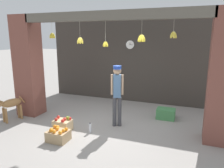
% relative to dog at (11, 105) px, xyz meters
% --- Properties ---
extents(ground_plane, '(60.00, 60.00, 0.00)m').
position_rel_dog_xyz_m(ground_plane, '(2.86, 0.44, -0.50)').
color(ground_plane, gray).
extents(shop_back_wall, '(6.81, 0.12, 3.08)m').
position_rel_dog_xyz_m(shop_back_wall, '(2.86, 3.27, 1.04)').
color(shop_back_wall, '#38332D').
rests_on(shop_back_wall, ground_plane).
extents(shop_pillar_left, '(0.70, 0.60, 3.08)m').
position_rel_dog_xyz_m(shop_pillar_left, '(0.11, 0.74, 1.04)').
color(shop_pillar_left, brown).
rests_on(shop_pillar_left, ground_plane).
extents(storefront_awning, '(4.91, 0.27, 0.89)m').
position_rel_dog_xyz_m(storefront_awning, '(2.86, 0.56, 2.43)').
color(storefront_awning, '#5B564C').
extents(dog, '(0.42, 0.85, 0.72)m').
position_rel_dog_xyz_m(dog, '(0.00, 0.00, 0.00)').
color(dog, '#9E7042').
rests_on(dog, ground_plane).
extents(shopkeeper, '(0.33, 0.30, 1.70)m').
position_rel_dog_xyz_m(shopkeeper, '(3.05, 0.76, 0.51)').
color(shopkeeper, '#424247').
rests_on(shopkeeper, ground_plane).
extents(fruit_crate_oranges, '(0.49, 0.40, 0.34)m').
position_rel_dog_xyz_m(fruit_crate_oranges, '(2.03, -0.59, -0.35)').
color(fruit_crate_oranges, tan).
rests_on(fruit_crate_oranges, ground_plane).
extents(fruit_crate_apples, '(0.45, 0.34, 0.37)m').
position_rel_dog_xyz_m(fruit_crate_apples, '(1.80, -0.03, -0.34)').
color(fruit_crate_apples, tan).
rests_on(fruit_crate_apples, ground_plane).
extents(produce_box_green, '(0.54, 0.39, 0.31)m').
position_rel_dog_xyz_m(produce_box_green, '(4.25, 1.80, -0.34)').
color(produce_box_green, '#42844C').
rests_on(produce_box_green, ground_plane).
extents(water_bottle, '(0.07, 0.07, 0.27)m').
position_rel_dog_xyz_m(water_bottle, '(2.54, 0.10, -0.37)').
color(water_bottle, silver).
rests_on(water_bottle, ground_plane).
extents(wall_clock, '(0.33, 0.03, 0.33)m').
position_rel_dog_xyz_m(wall_clock, '(2.68, 3.19, 1.66)').
color(wall_clock, black).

